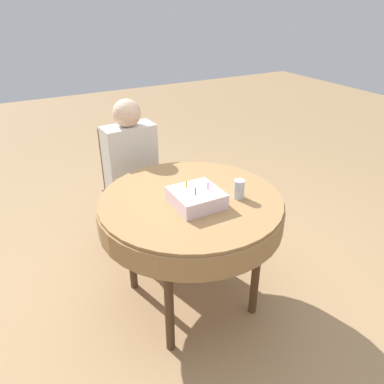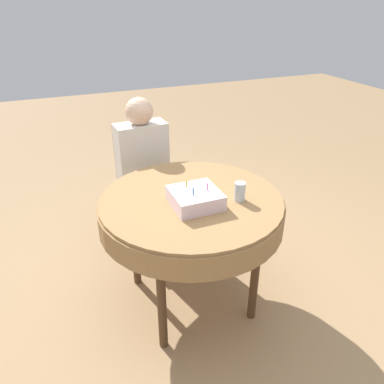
{
  "view_description": "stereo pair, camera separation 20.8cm",
  "coord_description": "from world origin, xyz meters",
  "px_view_note": "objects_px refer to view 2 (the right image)",
  "views": [
    {
      "loc": [
        -0.89,
        -1.63,
        1.79
      ],
      "look_at": [
        -0.0,
        -0.02,
        0.81
      ],
      "focal_mm": 35.0,
      "sensor_mm": 36.0,
      "label": 1
    },
    {
      "loc": [
        -0.7,
        -1.72,
        1.79
      ],
      "look_at": [
        -0.0,
        -0.02,
        0.81
      ],
      "focal_mm": 35.0,
      "sensor_mm": 36.0,
      "label": 2
    }
  ],
  "objects_px": {
    "chair": "(141,181)",
    "drinking_glass": "(240,192)",
    "birthday_cake": "(195,198)",
    "person": "(143,161)"
  },
  "relations": [
    {
      "from": "person",
      "to": "birthday_cake",
      "type": "xyz_separation_m",
      "value": [
        0.06,
        -0.85,
        0.12
      ]
    },
    {
      "from": "person",
      "to": "drinking_glass",
      "type": "bearing_deg",
      "value": -74.06
    },
    {
      "from": "person",
      "to": "drinking_glass",
      "type": "relative_size",
      "value": 10.57
    },
    {
      "from": "person",
      "to": "drinking_glass",
      "type": "height_order",
      "value": "person"
    },
    {
      "from": "chair",
      "to": "drinking_glass",
      "type": "bearing_deg",
      "value": -75.42
    },
    {
      "from": "chair",
      "to": "birthday_cake",
      "type": "distance_m",
      "value": 1.0
    },
    {
      "from": "chair",
      "to": "drinking_glass",
      "type": "distance_m",
      "value": 1.09
    },
    {
      "from": "birthday_cake",
      "to": "drinking_glass",
      "type": "bearing_deg",
      "value": -10.79
    },
    {
      "from": "chair",
      "to": "birthday_cake",
      "type": "height_order",
      "value": "chair"
    },
    {
      "from": "birthday_cake",
      "to": "drinking_glass",
      "type": "xyz_separation_m",
      "value": [
        0.25,
        -0.05,
        0.01
      ]
    }
  ]
}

